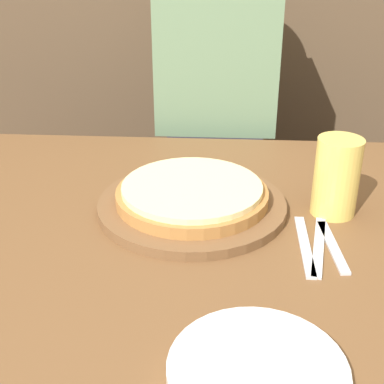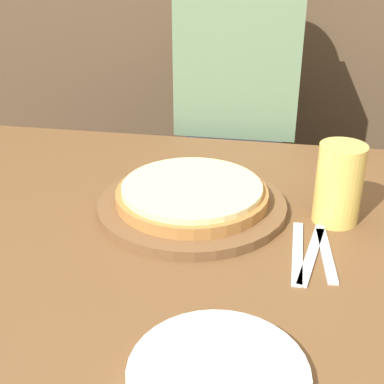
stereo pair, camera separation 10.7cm
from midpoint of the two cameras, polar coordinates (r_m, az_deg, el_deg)
pizza_on_board at (r=1.08m, az=-2.84°, el=-0.82°), size 0.38×0.38×0.06m
beer_glass at (r=1.06m, az=12.46°, el=1.86°), size 0.09×0.09×0.16m
dinner_plate at (r=0.72m, az=2.55°, el=-18.67°), size 0.23×0.23×0.02m
fork at (r=0.98m, az=8.88°, el=-5.74°), size 0.02×0.20×0.00m
dinner_knife at (r=0.98m, az=10.35°, el=-5.77°), size 0.06×0.20×0.00m
spoon at (r=0.98m, az=11.80°, el=-5.79°), size 0.03×0.17×0.00m
diner_person at (r=1.64m, az=0.60°, el=4.75°), size 0.34×0.20×1.35m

